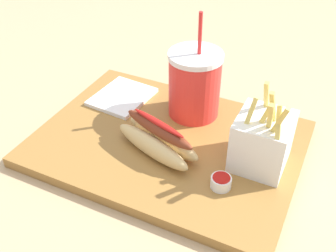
# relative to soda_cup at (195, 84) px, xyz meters

# --- Properties ---
(ground_plane) EXTENTS (2.40, 2.40, 0.02)m
(ground_plane) POSITION_rel_soda_cup_xyz_m (-0.01, -0.10, -0.10)
(ground_plane) COLOR tan
(food_tray) EXTENTS (0.47, 0.34, 0.02)m
(food_tray) POSITION_rel_soda_cup_xyz_m (-0.01, -0.10, -0.08)
(food_tray) COLOR olive
(food_tray) RESTS_ON ground_plane
(soda_cup) EXTENTS (0.10, 0.10, 0.21)m
(soda_cup) POSITION_rel_soda_cup_xyz_m (0.00, 0.00, 0.00)
(soda_cup) COLOR red
(soda_cup) RESTS_ON food_tray
(fries_basket) EXTENTS (0.09, 0.09, 0.15)m
(fries_basket) POSITION_rel_soda_cup_xyz_m (0.16, -0.09, -0.02)
(fries_basket) COLOR white
(fries_basket) RESTS_ON food_tray
(hot_dog_1) EXTENTS (0.18, 0.11, 0.07)m
(hot_dog_1) POSITION_rel_soda_cup_xyz_m (-0.01, -0.13, -0.04)
(hot_dog_1) COLOR #DBB775
(hot_dog_1) RESTS_ON food_tray
(ketchup_cup_1) EXTENTS (0.03, 0.03, 0.02)m
(ketchup_cup_1) POSITION_rel_soda_cup_xyz_m (0.12, -0.17, -0.05)
(ketchup_cup_1) COLOR white
(ketchup_cup_1) RESTS_ON food_tray
(napkin_stack) EXTENTS (0.11, 0.13, 0.01)m
(napkin_stack) POSITION_rel_soda_cup_xyz_m (-0.15, -0.02, -0.06)
(napkin_stack) COLOR white
(napkin_stack) RESTS_ON food_tray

